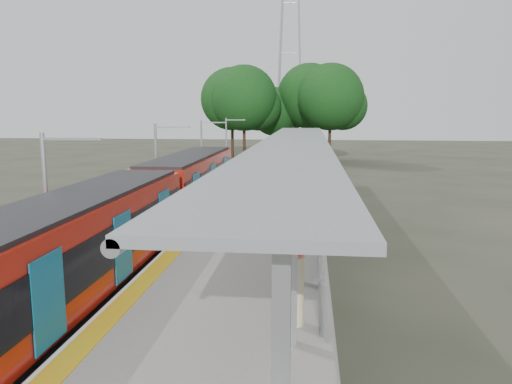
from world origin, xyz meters
TOP-DOWN VIEW (x-y plane):
  - trackbed at (-4.50, 20.00)m, footprint 3.00×70.00m
  - platform at (0.00, 20.00)m, footprint 6.00×50.00m
  - tactile_strip at (-2.55, 20.00)m, footprint 0.60×50.00m
  - end_fence at (0.00, 44.95)m, footprint 6.00×0.10m
  - train at (-4.50, 12.53)m, footprint 2.74×27.60m
  - canopy at (1.61, 16.19)m, footprint 3.27×38.00m
  - pylon at (-1.00, 73.00)m, footprint 8.00×4.00m
  - tree_cluster at (-1.31, 52.88)m, footprint 19.67×11.96m
  - catenary_masts at (-6.22, 19.00)m, footprint 2.08×48.16m
  - bench_mid at (2.62, 11.99)m, footprint 0.52×1.45m
  - bench_far at (1.67, 23.85)m, footprint 1.04×1.73m
  - info_pillar_near at (2.04, 3.00)m, footprint 0.45×0.45m
  - info_pillar_far at (1.35, 20.35)m, footprint 0.44×0.44m
  - litter_bin at (1.37, 13.04)m, footprint 0.49×0.49m

SIDE VIEW (x-z plane):
  - trackbed at x=-4.50m, z-range 0.00..0.24m
  - platform at x=0.00m, z-range 0.00..1.00m
  - tactile_strip at x=-2.55m, z-range 1.00..1.02m
  - litter_bin at x=1.37m, z-range 1.00..1.80m
  - bench_mid at x=2.62m, z-range 1.03..2.00m
  - bench_far at x=1.67m, z-range 1.03..2.16m
  - end_fence at x=0.00m, z-range 1.00..2.20m
  - info_pillar_far at x=1.35m, z-range 0.87..2.82m
  - info_pillar_near at x=2.04m, z-range 0.87..2.87m
  - train at x=-4.50m, z-range 0.24..3.86m
  - catenary_masts at x=-6.22m, z-range 0.21..5.61m
  - canopy at x=1.61m, z-range 2.37..6.03m
  - tree_cluster at x=-1.31m, z-range 1.55..13.53m
  - pylon at x=-1.00m, z-range 0.00..38.00m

